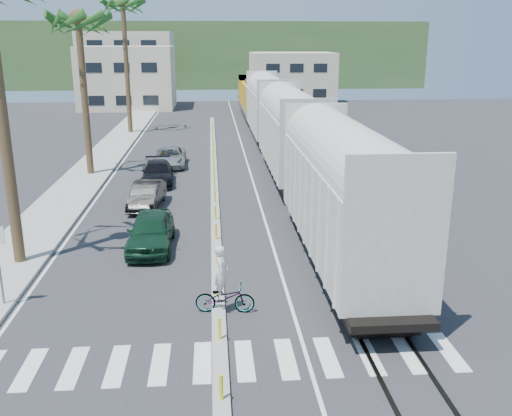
% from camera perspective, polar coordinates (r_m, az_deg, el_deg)
% --- Properties ---
extents(ground, '(140.00, 140.00, 0.00)m').
position_cam_1_polar(ground, '(18.57, -3.72, -11.84)').
color(ground, '#28282B').
rests_on(ground, ground).
extents(sidewalk, '(3.00, 90.00, 0.15)m').
position_cam_1_polar(sidewalk, '(43.09, -15.67, 4.19)').
color(sidewalk, gray).
rests_on(sidewalk, ground).
extents(rails, '(1.56, 100.00, 0.06)m').
position_cam_1_polar(rails, '(45.50, 2.05, 5.36)').
color(rails, black).
rests_on(rails, ground).
extents(median, '(0.45, 60.00, 0.85)m').
position_cam_1_polar(median, '(37.34, -4.21, 2.95)').
color(median, gray).
rests_on(median, ground).
extents(crosswalk, '(14.00, 2.20, 0.01)m').
position_cam_1_polar(crosswalk, '(16.83, -3.61, -15.04)').
color(crosswalk, silver).
rests_on(crosswalk, ground).
extents(lane_markings, '(9.42, 90.00, 0.01)m').
position_cam_1_polar(lane_markings, '(42.33, -7.18, 4.36)').
color(lane_markings, silver).
rests_on(lane_markings, ground).
extents(freight_train, '(3.00, 60.94, 5.85)m').
position_cam_1_polar(freight_train, '(42.63, 2.46, 8.52)').
color(freight_train, '#B0ADA1').
rests_on(freight_train, ground).
extents(palm_trees, '(3.50, 37.20, 13.75)m').
position_cam_1_polar(palm_trees, '(39.91, -16.96, 18.70)').
color(palm_trees, brown).
rests_on(palm_trees, ground).
extents(buildings, '(38.00, 27.00, 10.00)m').
position_cam_1_polar(buildings, '(88.34, -8.82, 13.41)').
color(buildings, beige).
rests_on(buildings, ground).
extents(hillside, '(80.00, 20.00, 12.00)m').
position_cam_1_polar(hillside, '(116.39, -4.59, 15.05)').
color(hillside, '#385628').
rests_on(hillside, ground).
extents(car_lead, '(1.93, 4.70, 1.59)m').
position_cam_1_polar(car_lead, '(25.26, -10.47, -2.27)').
color(car_lead, '#10311E').
rests_on(car_lead, ground).
extents(car_second, '(2.22, 4.47, 1.39)m').
position_cam_1_polar(car_second, '(31.52, -10.85, 1.28)').
color(car_second, black).
rests_on(car_second, ground).
extents(car_third, '(2.52, 5.01, 1.39)m').
position_cam_1_polar(car_third, '(36.75, -9.84, 3.50)').
color(car_third, black).
rests_on(car_third, ground).
extents(car_rear, '(2.35, 4.83, 1.32)m').
position_cam_1_polar(car_rear, '(41.75, -8.57, 5.06)').
color(car_rear, '#989B9D').
rests_on(car_rear, ground).
extents(cyclist, '(1.12, 2.13, 2.37)m').
position_cam_1_polar(cyclist, '(19.19, -3.21, -8.31)').
color(cyclist, '#9EA0A5').
rests_on(cyclist, ground).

